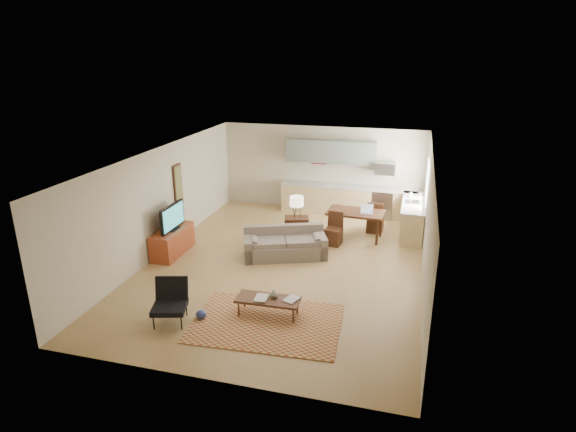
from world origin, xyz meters
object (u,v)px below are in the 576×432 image
(coffee_table, at_px, (268,307))
(console_table, at_px, (296,230))
(armchair, at_px, (169,303))
(tv_credenza, at_px, (172,241))
(sofa, at_px, (285,243))
(dining_table, at_px, (355,225))

(coffee_table, relative_size, console_table, 1.69)
(coffee_table, height_order, console_table, console_table)
(coffee_table, distance_m, armchair, 1.90)
(coffee_table, xyz_separation_m, tv_credenza, (-3.27, 2.27, 0.14))
(coffee_table, height_order, tv_credenza, tv_credenza)
(sofa, height_order, coffee_table, sofa)
(armchair, bearing_deg, console_table, 57.17)
(dining_table, bearing_deg, console_table, -146.95)
(sofa, relative_size, coffee_table, 1.70)
(armchair, distance_m, tv_credenza, 3.37)
(console_table, relative_size, dining_table, 0.49)
(coffee_table, bearing_deg, dining_table, 75.16)
(sofa, distance_m, tv_credenza, 2.89)
(sofa, distance_m, dining_table, 2.33)
(tv_credenza, distance_m, console_table, 3.26)
(armchair, distance_m, dining_table, 6.02)
(armchair, bearing_deg, sofa, 53.92)
(armchair, xyz_separation_m, tv_credenza, (-1.53, 3.00, -0.08))
(coffee_table, xyz_separation_m, armchair, (-1.74, -0.73, 0.22))
(armchair, relative_size, console_table, 1.11)
(sofa, relative_size, tv_credenza, 1.49)
(sofa, distance_m, armchair, 3.78)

